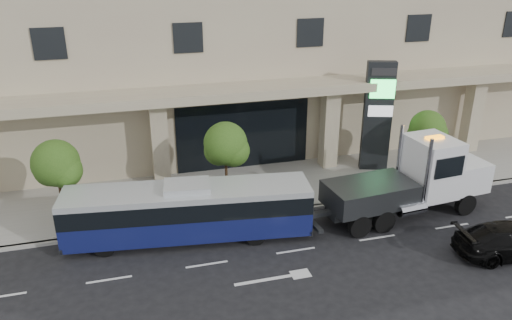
% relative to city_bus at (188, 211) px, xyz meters
% --- Properties ---
extents(ground, '(120.00, 120.00, 0.00)m').
position_rel_city_bus_xyz_m(ground, '(4.38, -0.82, -1.43)').
color(ground, black).
rests_on(ground, ground).
extents(sidewalk, '(120.00, 6.00, 0.15)m').
position_rel_city_bus_xyz_m(sidewalk, '(4.38, 4.18, -1.35)').
color(sidewalk, gray).
rests_on(sidewalk, ground).
extents(curb, '(120.00, 0.30, 0.15)m').
position_rel_city_bus_xyz_m(curb, '(4.38, 1.18, -1.35)').
color(curb, gray).
rests_on(curb, ground).
extents(tree_left, '(2.27, 2.20, 4.22)m').
position_rel_city_bus_xyz_m(tree_left, '(-5.60, 2.77, 1.69)').
color(tree_left, '#422B19').
rests_on(tree_left, sidewalk).
extents(tree_mid, '(2.28, 2.20, 4.38)m').
position_rel_city_bus_xyz_m(tree_mid, '(2.40, 2.77, 1.83)').
color(tree_mid, '#422B19').
rests_on(tree_mid, sidewalk).
extents(tree_right, '(2.10, 2.00, 4.04)m').
position_rel_city_bus_xyz_m(tree_right, '(13.90, 2.77, 1.61)').
color(tree_right, '#422B19').
rests_on(tree_right, sidewalk).
extents(city_bus, '(11.27, 3.73, 2.80)m').
position_rel_city_bus_xyz_m(city_bus, '(0.00, 0.00, 0.00)').
color(city_bus, black).
rests_on(city_bus, ground).
extents(tow_truck, '(9.73, 3.12, 4.41)m').
position_rel_city_bus_xyz_m(tow_truck, '(11.15, -0.60, 0.39)').
color(tow_truck, '#2D3033').
rests_on(tow_truck, ground).
extents(black_sedan, '(5.19, 2.59, 1.45)m').
position_rel_city_bus_xyz_m(black_sedan, '(13.28, -5.09, -0.70)').
color(black_sedan, black).
rests_on(black_sedan, ground).
extents(signage_pylon, '(1.71, 1.05, 6.48)m').
position_rel_city_bus_xyz_m(signage_pylon, '(11.84, 4.80, 2.01)').
color(signage_pylon, black).
rests_on(signage_pylon, sidewalk).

